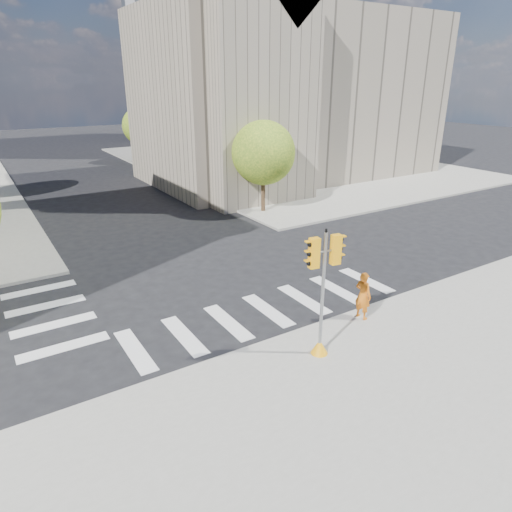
% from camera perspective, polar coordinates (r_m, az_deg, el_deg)
% --- Properties ---
extents(ground, '(160.00, 160.00, 0.00)m').
position_cam_1_polar(ground, '(19.81, -1.51, -4.43)').
color(ground, black).
rests_on(ground, ground).
extents(sidewalk_near, '(30.00, 14.00, 0.15)m').
position_cam_1_polar(sidewalk_near, '(13.20, 25.83, -21.49)').
color(sidewalk_near, gray).
rests_on(sidewalk_near, ground).
extents(sidewalk_far_right, '(28.00, 40.00, 0.15)m').
position_cam_1_polar(sidewalk_far_right, '(51.28, 2.87, 11.69)').
color(sidewalk_far_right, gray).
rests_on(sidewalk_far_right, ground).
extents(civic_building, '(26.00, 16.00, 19.39)m').
position_cam_1_polar(civic_building, '(42.43, 3.53, 19.44)').
color(civic_building, gray).
rests_on(civic_building, ground).
extents(office_tower, '(20.00, 18.00, 30.00)m').
position_cam_1_polar(office_tower, '(65.56, -4.24, 26.83)').
color(office_tower, '#9EA0A3').
rests_on(office_tower, ground).
extents(tree_re_near, '(4.20, 4.20, 6.16)m').
position_cam_1_polar(tree_re_near, '(30.65, 0.93, 12.76)').
color(tree_re_near, '#382616').
rests_on(tree_re_near, ground).
extents(tree_re_mid, '(4.60, 4.60, 6.66)m').
position_cam_1_polar(tree_re_mid, '(41.10, -8.58, 15.13)').
color(tree_re_mid, '#382616').
rests_on(tree_re_mid, ground).
extents(tree_re_far, '(4.00, 4.00, 5.88)m').
position_cam_1_polar(tree_re_far, '(52.30, -14.15, 15.48)').
color(tree_re_far, '#382616').
rests_on(tree_re_far, ground).
extents(lamp_near, '(0.35, 0.18, 8.11)m').
position_cam_1_polar(lamp_near, '(34.21, -2.12, 14.53)').
color(lamp_near, black).
rests_on(lamp_near, sidewalk_far_right).
extents(lamp_far, '(0.35, 0.18, 8.11)m').
position_cam_1_polar(lamp_far, '(46.79, -11.15, 15.97)').
color(lamp_far, black).
rests_on(lamp_far, sidewalk_far_right).
extents(traffic_signal, '(1.08, 0.56, 4.30)m').
position_cam_1_polar(traffic_signal, '(14.61, 8.25, -5.96)').
color(traffic_signal, '#F9A40D').
rests_on(traffic_signal, sidewalk_near).
extents(photographer, '(0.54, 0.73, 1.86)m').
position_cam_1_polar(photographer, '(17.46, 13.23, -4.82)').
color(photographer, orange).
rests_on(photographer, sidewalk_near).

